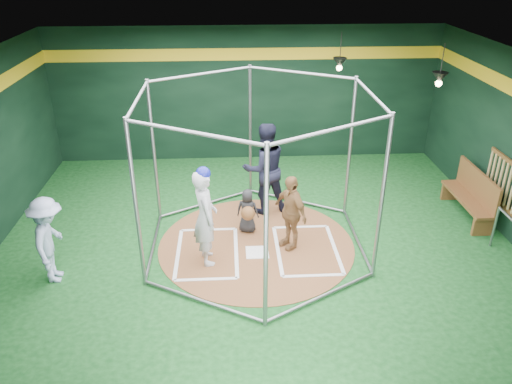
{
  "coord_description": "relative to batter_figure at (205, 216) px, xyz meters",
  "views": [
    {
      "loc": [
        -0.49,
        -8.26,
        5.26
      ],
      "look_at": [
        0.0,
        0.1,
        1.1
      ],
      "focal_mm": 35.0,
      "sensor_mm": 36.0,
      "label": 1
    }
  ],
  "objects": [
    {
      "name": "room_shell",
      "position": [
        0.94,
        0.5,
        0.81
      ],
      "size": [
        10.1,
        9.1,
        3.53
      ],
      "color": "#0D3C14",
      "rests_on": "ground"
    },
    {
      "name": "pendant_lamp_far",
      "position": [
        4.94,
        2.49,
        1.8
      ],
      "size": [
        0.34,
        0.34,
        0.9
      ],
      "color": "black",
      "rests_on": "room_shell"
    },
    {
      "name": "steel_railing",
      "position": [
        5.49,
        -0.29,
        -0.37
      ],
      "size": [
        0.05,
        1.0,
        0.86
      ],
      "color": "gray",
      "rests_on": "ground"
    },
    {
      "name": "batter_figure",
      "position": [
        0.0,
        0.0,
        0.0
      ],
      "size": [
        0.57,
        0.74,
        1.88
      ],
      "color": "silver",
      "rests_on": "clay_disc"
    },
    {
      "name": "catcher_figure",
      "position": [
        0.79,
        0.98,
        -0.46
      ],
      "size": [
        0.51,
        0.59,
        0.92
      ],
      "color": "black",
      "rests_on": "clay_disc"
    },
    {
      "name": "clay_disc",
      "position": [
        0.94,
        0.49,
        -0.94
      ],
      "size": [
        3.8,
        3.8,
        0.01
      ],
      "primitive_type": "cylinder",
      "color": "brown",
      "rests_on": "ground"
    },
    {
      "name": "home_plate",
      "position": [
        0.94,
        0.19,
        -0.93
      ],
      "size": [
        0.43,
        0.43,
        0.01
      ],
      "primitive_type": "cube",
      "color": "white",
      "rests_on": "clay_disc"
    },
    {
      "name": "umpire",
      "position": [
        1.2,
        1.89,
        0.06
      ],
      "size": [
        1.14,
        0.99,
        2.0
      ],
      "primitive_type": "imported",
      "rotation": [
        0.0,
        0.0,
        3.42
      ],
      "color": "black",
      "rests_on": "clay_disc"
    },
    {
      "name": "batting_cage",
      "position": [
        0.94,
        0.49,
        0.55
      ],
      "size": [
        4.05,
        4.67,
        3.0
      ],
      "color": "gray",
      "rests_on": "ground"
    },
    {
      "name": "bat_rack",
      "position": [
        5.86,
        0.89,
        0.1
      ],
      "size": [
        0.07,
        1.25,
        0.98
      ],
      "color": "brown",
      "rests_on": "room_shell"
    },
    {
      "name": "bystander_blue",
      "position": [
        -2.62,
        -0.4,
        -0.16
      ],
      "size": [
        0.66,
        1.05,
        1.56
      ],
      "primitive_type": "imported",
      "rotation": [
        0.0,
        0.0,
        1.65
      ],
      "color": "#A6B5DB",
      "rests_on": "ground"
    },
    {
      "name": "visitor_leopard",
      "position": [
        1.57,
        0.41,
        -0.19
      ],
      "size": [
        0.76,
        0.93,
        1.48
      ],
      "primitive_type": "imported",
      "rotation": [
        0.0,
        0.0,
        -1.02
      ],
      "color": "tan",
      "rests_on": "clay_disc"
    },
    {
      "name": "batter_box_left",
      "position": [
        -0.01,
        0.24,
        -0.93
      ],
      "size": [
        1.17,
        1.77,
        0.01
      ],
      "color": "white",
      "rests_on": "clay_disc"
    },
    {
      "name": "dugout_bench",
      "position": [
        5.57,
        1.38,
        -0.41
      ],
      "size": [
        0.42,
        1.79,
        1.04
      ],
      "color": "brown",
      "rests_on": "ground"
    },
    {
      "name": "pendant_lamp_near",
      "position": [
        3.14,
        4.09,
        1.8
      ],
      "size": [
        0.34,
        0.34,
        0.9
      ],
      "color": "black",
      "rests_on": "room_shell"
    },
    {
      "name": "batter_box_right",
      "position": [
        1.89,
        0.24,
        -0.93
      ],
      "size": [
        1.17,
        1.77,
        0.01
      ],
      "color": "white",
      "rests_on": "clay_disc"
    }
  ]
}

